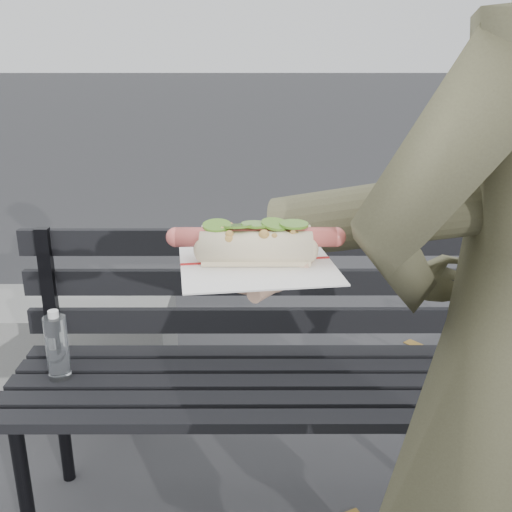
% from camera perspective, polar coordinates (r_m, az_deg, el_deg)
% --- Properties ---
extents(park_bench, '(1.50, 0.44, 0.88)m').
position_cam_1_polar(park_bench, '(1.80, 0.61, -9.38)').
color(park_bench, black).
rests_on(park_bench, ground).
extents(concrete_block, '(1.20, 0.40, 0.40)m').
position_cam_1_polar(concrete_block, '(2.72, -20.82, -7.99)').
color(concrete_block, slate).
rests_on(concrete_block, ground).
extents(held_hotdog, '(0.64, 0.30, 0.20)m').
position_cam_1_polar(held_hotdog, '(0.83, 13.94, 3.52)').
color(held_hotdog, '#4A4831').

